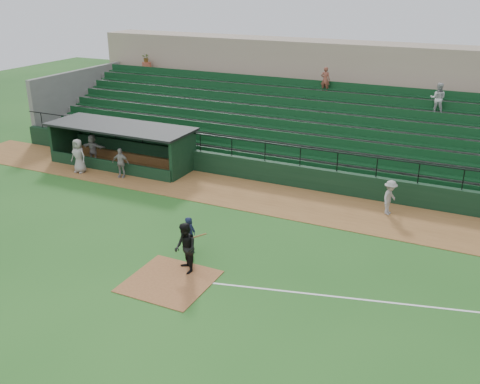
% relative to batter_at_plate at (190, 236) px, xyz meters
% --- Properties ---
extents(ground, '(90.00, 90.00, 0.00)m').
position_rel_batter_at_plate_xyz_m(ground, '(0.38, -1.20, -0.81)').
color(ground, '#22571C').
rests_on(ground, ground).
extents(warning_track, '(40.00, 4.00, 0.03)m').
position_rel_batter_at_plate_xyz_m(warning_track, '(0.38, 6.80, -0.79)').
color(warning_track, brown).
rests_on(warning_track, ground).
extents(home_plate_dirt, '(3.00, 3.00, 0.03)m').
position_rel_batter_at_plate_xyz_m(home_plate_dirt, '(0.38, -2.20, -0.79)').
color(home_plate_dirt, brown).
rests_on(home_plate_dirt, ground).
extents(foul_line, '(17.49, 4.44, 0.01)m').
position_rel_batter_at_plate_xyz_m(foul_line, '(8.38, -0.00, -0.80)').
color(foul_line, white).
rests_on(foul_line, ground).
extents(stadium_structure, '(38.00, 13.08, 6.40)m').
position_rel_batter_at_plate_xyz_m(stadium_structure, '(0.38, 15.26, 1.50)').
color(stadium_structure, black).
rests_on(stadium_structure, ground).
extents(dugout, '(8.90, 3.20, 2.42)m').
position_rel_batter_at_plate_xyz_m(dugout, '(-9.37, 8.36, 0.52)').
color(dugout, black).
rests_on(dugout, ground).
extents(batter_at_plate, '(1.03, 0.69, 1.61)m').
position_rel_batter_at_plate_xyz_m(batter_at_plate, '(0.00, 0.00, 0.00)').
color(batter_at_plate, black).
rests_on(batter_at_plate, ground).
extents(umpire, '(1.22, 1.21, 1.98)m').
position_rel_batter_at_plate_xyz_m(umpire, '(0.56, -1.31, 0.18)').
color(umpire, black).
rests_on(umpire, ground).
extents(runner, '(0.82, 1.18, 1.67)m').
position_rel_batter_at_plate_xyz_m(runner, '(6.41, 7.43, 0.06)').
color(runner, '#9C9892').
rests_on(runner, warning_track).
extents(dugout_player_a, '(1.04, 0.61, 1.67)m').
position_rel_batter_at_plate_xyz_m(dugout_player_a, '(-8.09, 6.10, 0.06)').
color(dugout_player_a, gray).
rests_on(dugout_player_a, warning_track).
extents(dugout_player_b, '(0.96, 0.63, 1.96)m').
position_rel_batter_at_plate_xyz_m(dugout_player_b, '(-10.75, 5.74, 0.20)').
color(dugout_player_b, '#98948E').
rests_on(dugout_player_b, warning_track).
extents(dugout_player_c, '(1.59, 0.62, 1.68)m').
position_rel_batter_at_plate_xyz_m(dugout_player_c, '(-11.33, 7.65, 0.06)').
color(dugout_player_c, '#A8A29D').
rests_on(dugout_player_c, warning_track).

